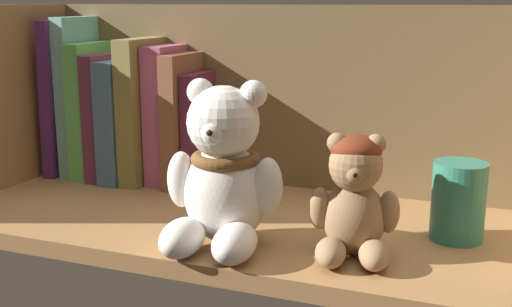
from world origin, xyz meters
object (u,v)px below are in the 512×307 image
Objects in this scene: book_6 at (169,114)px; book_2 at (100,108)px; book_0 at (72,96)px; book_1 at (84,95)px; book_5 at (149,109)px; book_4 at (131,118)px; book_8 at (202,129)px; pillar_candle at (458,201)px; teddy_bear_smaller at (354,199)px; book_7 at (188,119)px; teddy_bear_larger at (223,176)px; book_3 at (115,114)px.

book_2 is at bearing 180.00° from book_6.
book_0 is 2.26cm from book_1.
book_1 is 1.14× the size of book_5.
book_0 is 1.31× the size of book_4.
book_8 is 37.10cm from pillar_candle.
book_5 is 1.61× the size of teddy_bear_smaller.
book_4 is 3.45cm from book_5.
book_0 is 10.62cm from book_4.
book_0 is 1.80× the size of teddy_bear_smaller.
book_6 is 2.98cm from book_7.
book_4 is 31.67cm from teddy_bear_larger.
book_3 is 9.11cm from book_6.
book_1 reaches higher than teddy_bear_smaller.
book_0 is 1.26× the size of book_3.
book_6 is 1.23× the size of book_8.
teddy_bear_larger is at bearing -37.59° from book_3.
book_7 is at bearing 0.00° from book_6.
book_6 reaches higher than book_3.
book_1 is 11.19cm from book_5.
book_0 is at bearing -180.00° from book_2.
teddy_bear_larger reaches higher than book_4.
book_4 is 0.98× the size of teddy_bear_larger.
teddy_bear_smaller is at bearing 8.23° from teddy_bear_larger.
book_4 is 1.37× the size of teddy_bear_smaller.
book_3 is at bearing -180.00° from book_6.
book_6 is at bearing 180.00° from book_7.
book_1 reaches higher than book_5.
book_1 is at bearing 180.00° from book_4.
book_8 is 1.83× the size of pillar_candle.
book_1 reaches higher than pillar_candle.
book_8 is (2.18, 0.00, -1.31)cm from book_7.
book_8 reaches higher than teddy_bear_smaller.
book_6 is at bearing 149.18° from teddy_bear_smaller.
book_4 is 0.94× the size of book_7.
teddy_bear_smaller is at bearing -24.81° from book_3.
book_5 is at bearing 0.00° from book_3.
pillar_candle is at bearing 24.92° from teddy_bear_larger.
teddy_bear_larger is (34.28, -20.62, -3.83)cm from book_0.
teddy_bear_larger is at bearing -49.36° from book_6.
book_6 reaches higher than teddy_bear_smaller.
book_0 reaches higher than teddy_bear_larger.
teddy_bear_larger is (26.79, -20.62, -1.52)cm from book_3.
book_0 reaches higher than book_4.
pillar_candle is at bearing -14.76° from book_7.
book_0 is 1.16× the size of book_2.
book_5 is 1.11× the size of book_7.
book_5 is (13.35, 0.00, -1.17)cm from book_0.
book_8 is at bearing -0.00° from book_1.
book_6 is at bearing 0.00° from book_2.
book_6 is 5.42cm from book_8.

